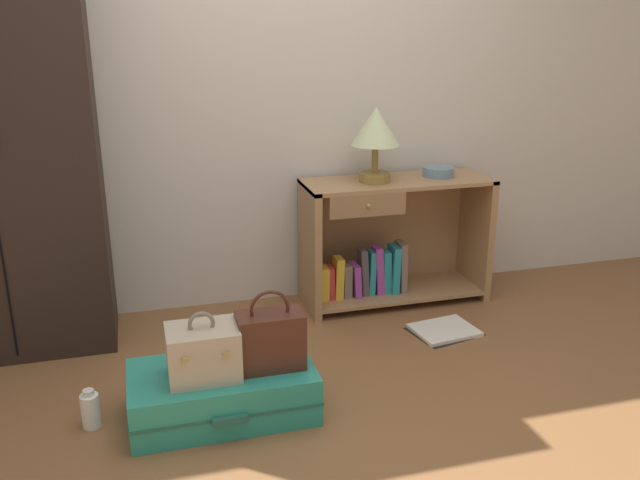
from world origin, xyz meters
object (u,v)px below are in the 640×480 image
bookshelf (388,242)px  bowl (438,172)px  open_book_on_floor (444,330)px  bottle (90,410)px  suitcase_large (223,392)px  handbag (270,339)px  train_case (203,352)px  table_lamp (376,131)px

bookshelf → bowl: size_ratio=5.97×
bookshelf → open_book_on_floor: (0.13, -0.50, -0.34)m
bowl → bottle: bowl is taller
bookshelf → bowl: bearing=0.1°
bottle → bowl: bearing=25.1°
bowl → suitcase_large: (-1.38, -0.95, -0.64)m
handbag → bottle: handbag is taller
train_case → handbag: bearing=1.0°
suitcase_large → open_book_on_floor: size_ratio=1.98×
handbag → train_case: bearing=-179.0°
train_case → open_book_on_floor: (1.30, 0.49, -0.31)m
bookshelf → train_case: bearing=-139.8°
bowl → suitcase_large: bearing=-145.5°
bookshelf → train_case: size_ratio=3.72×
handbag → open_book_on_floor: handbag is taller
bottle → table_lamp: bearing=29.8°
train_case → bottle: 0.52m
bowl → handbag: bearing=-140.3°
bookshelf → suitcase_large: bookshelf is taller
bookshelf → open_book_on_floor: 0.62m
bowl → table_lamp: bearing=-176.2°
bowl → train_case: bearing=-145.9°
suitcase_large → bottle: size_ratio=4.59×
suitcase_large → open_book_on_floor: 1.31m
bookshelf → open_book_on_floor: size_ratio=2.74×
bottle → handbag: bearing=-6.7°
bookshelf → table_lamp: size_ratio=2.60×
bookshelf → table_lamp: bearing=-166.3°
table_lamp → handbag: bearing=-129.5°
bookshelf → bowl: 0.49m
bookshelf → bowl: bowl is taller
handbag → bookshelf: bearing=47.7°
handbag → open_book_on_floor: 1.18m
bowl → train_case: 1.81m
bookshelf → bottle: (-1.62, -0.89, -0.27)m
train_case → bottle: (-0.45, 0.09, -0.24)m
bowl → handbag: bowl is taller
table_lamp → handbag: 1.40m
bottle → train_case: bearing=-11.3°
suitcase_large → bottle: 0.53m
suitcase_large → handbag: size_ratio=2.23×
table_lamp → open_book_on_floor: size_ratio=1.06×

